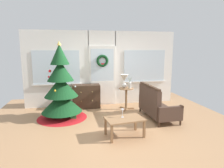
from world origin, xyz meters
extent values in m
plane|color=#AD7F56|center=(0.00, 0.00, 0.00)|extent=(6.76, 6.76, 0.00)
cube|color=white|center=(-1.52, 2.09, 1.27)|extent=(2.15, 0.08, 2.55)
cube|color=white|center=(1.52, 2.09, 1.27)|extent=(2.15, 0.08, 2.55)
cube|color=white|center=(0.00, 2.09, 2.30)|extent=(0.94, 0.08, 0.50)
cube|color=silver|center=(0.00, 2.05, 1.02)|extent=(0.90, 0.05, 2.05)
cube|color=white|center=(0.00, 2.03, 0.45)|extent=(0.78, 0.02, 0.80)
cube|color=silver|center=(0.00, 2.03, 1.40)|extent=(0.78, 0.01, 1.10)
cube|color=silver|center=(-1.52, 2.03, 1.35)|extent=(1.50, 0.01, 1.10)
cube|color=silver|center=(1.52, 2.03, 1.35)|extent=(1.50, 0.01, 1.10)
cube|color=silver|center=(-1.52, 2.02, 0.78)|extent=(1.59, 0.06, 0.03)
cube|color=silver|center=(1.52, 2.02, 0.78)|extent=(1.59, 0.06, 0.03)
torus|color=#123B1B|center=(0.00, 1.99, 1.55)|extent=(0.41, 0.09, 0.41)
cube|color=red|center=(0.00, 1.97, 1.42)|extent=(0.10, 0.02, 0.10)
cylinder|color=#4C331E|center=(-1.33, 0.91, 0.13)|extent=(0.10, 0.10, 0.25)
cone|color=red|center=(-1.33, 0.91, 0.05)|extent=(1.40, 1.40, 0.10)
cone|color=#14421E|center=(-1.33, 0.91, 0.46)|extent=(1.13, 1.13, 0.56)
cone|color=#14421E|center=(-1.33, 0.91, 0.91)|extent=(0.93, 0.93, 0.56)
cone|color=#14421E|center=(-1.33, 0.91, 1.36)|extent=(0.72, 0.72, 0.56)
cone|color=#14421E|center=(-1.33, 0.91, 1.81)|extent=(0.52, 0.52, 0.56)
cone|color=#E0BC4C|center=(-1.33, 0.91, 2.10)|extent=(0.12, 0.12, 0.12)
sphere|color=red|center=(-1.64, 0.84, 1.20)|extent=(0.06, 0.06, 0.06)
sphere|color=gold|center=(-1.47, 0.56, 0.87)|extent=(0.05, 0.05, 0.05)
sphere|color=silver|center=(-0.94, 0.87, 0.91)|extent=(0.05, 0.05, 0.05)
sphere|color=#264CB2|center=(-1.64, 1.20, 0.48)|extent=(0.05, 0.05, 0.05)
sphere|color=red|center=(-1.60, 0.84, 1.36)|extent=(0.08, 0.08, 0.08)
cube|color=#3D281C|center=(-0.59, 1.79, 0.39)|extent=(0.90, 0.42, 0.78)
sphere|color=tan|center=(-0.77, 1.57, 0.58)|extent=(0.03, 0.03, 0.03)
sphere|color=tan|center=(-0.41, 1.57, 0.58)|extent=(0.03, 0.03, 0.03)
sphere|color=tan|center=(-0.77, 1.57, 0.28)|extent=(0.03, 0.03, 0.03)
sphere|color=tan|center=(-0.41, 1.57, 0.28)|extent=(0.03, 0.03, 0.03)
cylinder|color=#3D281C|center=(1.70, -0.25, 0.07)|extent=(0.05, 0.05, 0.14)
cylinder|color=#3D281C|center=(1.66, 1.07, 0.07)|extent=(0.05, 0.05, 0.14)
cylinder|color=#3D281C|center=(1.10, -0.27, 0.07)|extent=(0.05, 0.05, 0.14)
cylinder|color=#3D281C|center=(1.06, 1.05, 0.07)|extent=(0.05, 0.05, 0.14)
cube|color=#473328|center=(1.38, 0.40, 0.21)|extent=(0.76, 1.28, 0.14)
cube|color=#473328|center=(1.08, 0.39, 0.59)|extent=(0.16, 1.27, 0.62)
cube|color=#3D281C|center=(1.08, 0.39, 0.93)|extent=(0.12, 1.24, 0.06)
cube|color=#473328|center=(1.40, -0.28, 0.33)|extent=(0.66, 0.11, 0.38)
cylinder|color=#3D281C|center=(1.69, -0.27, 0.50)|extent=(0.09, 0.09, 0.09)
cube|color=#473328|center=(1.36, 1.07, 0.33)|extent=(0.66, 0.11, 0.38)
cylinder|color=#3D281C|center=(1.65, 1.08, 0.50)|extent=(0.09, 0.09, 0.09)
cylinder|color=#8E6642|center=(0.67, 1.34, 0.69)|extent=(0.48, 0.48, 0.02)
cylinder|color=#8E6642|center=(0.67, 1.34, 0.34)|extent=(0.07, 0.07, 0.68)
cube|color=#8E6642|center=(0.83, 1.34, 0.02)|extent=(0.20, 0.05, 0.04)
cube|color=#8E6642|center=(0.59, 1.48, 0.02)|extent=(0.14, 0.20, 0.04)
cube|color=#8E6642|center=(0.59, 1.20, 0.02)|extent=(0.14, 0.20, 0.04)
sphere|color=silver|center=(0.61, 1.38, 0.79)|extent=(0.16, 0.16, 0.16)
cylinder|color=silver|center=(0.61, 1.38, 0.92)|extent=(0.02, 0.02, 0.06)
cone|color=silver|center=(0.61, 1.38, 1.05)|extent=(0.28, 0.28, 0.20)
cylinder|color=beige|center=(0.77, 1.28, 0.79)|extent=(0.09, 0.09, 0.16)
sphere|color=beige|center=(0.77, 1.28, 0.87)|extent=(0.10, 0.10, 0.10)
cylinder|color=#4C7042|center=(0.75, 1.28, 0.97)|extent=(0.07, 0.01, 0.17)
cylinder|color=#4C7042|center=(0.77, 1.28, 0.97)|extent=(0.01, 0.01, 0.18)
cylinder|color=#4C7042|center=(0.79, 1.28, 0.97)|extent=(0.07, 0.01, 0.17)
cube|color=#8E6642|center=(0.11, -0.60, 0.41)|extent=(0.90, 0.63, 0.03)
cube|color=#8E6642|center=(-0.23, -0.87, 0.20)|extent=(0.05, 0.05, 0.39)
cube|color=#8E6642|center=(0.52, -0.76, 0.20)|extent=(0.05, 0.05, 0.39)
cube|color=#8E6642|center=(-0.29, -0.44, 0.20)|extent=(0.05, 0.05, 0.39)
cube|color=#8E6642|center=(0.46, -0.33, 0.20)|extent=(0.05, 0.05, 0.39)
cylinder|color=silver|center=(0.08, -0.53, 0.43)|extent=(0.06, 0.06, 0.01)
cylinder|color=silver|center=(0.08, -0.53, 0.48)|extent=(0.01, 0.01, 0.10)
cone|color=silver|center=(0.08, -0.53, 0.57)|extent=(0.08, 0.08, 0.09)
cube|color=#266633|center=(-1.02, 0.72, 0.08)|extent=(0.16, 0.15, 0.16)
camera|label=1|loc=(-0.97, -4.68, 1.95)|focal=31.69mm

